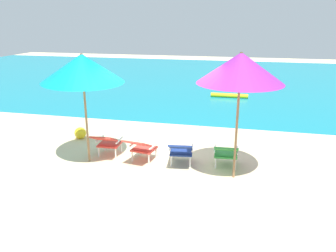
{
  "coord_description": "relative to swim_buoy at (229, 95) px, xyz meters",
  "views": [
    {
      "loc": [
        1.82,
        -7.19,
        3.28
      ],
      "look_at": [
        0.0,
        0.52,
        0.75
      ],
      "focal_mm": 35.95,
      "sensor_mm": 36.0,
      "label": 1
    }
  ],
  "objects": [
    {
      "name": "lounge_chair_near_right",
      "position": [
        -0.68,
        -7.51,
        0.31
      ],
      "size": [
        0.64,
        0.94,
        0.68
      ],
      "color": "navy",
      "rests_on": "ground_plane"
    },
    {
      "name": "ocean_band",
      "position": [
        -1.13,
        4.65,
        -0.09
      ],
      "size": [
        40.0,
        18.0,
        0.01
      ],
      "primitive_type": "cube",
      "color": "teal",
      "rests_on": "ground_plane"
    },
    {
      "name": "ground_plane",
      "position": [
        -1.13,
        -3.4,
        -0.1
      ],
      "size": [
        40.0,
        40.0,
        0.0
      ],
      "primitive_type": "plane",
      "color": "beige"
    },
    {
      "name": "swim_buoy",
      "position": [
        0.0,
        0.0,
        0.0
      ],
      "size": [
        1.6,
        0.18,
        0.18
      ],
      "primitive_type": "cylinder",
      "rotation": [
        0.0,
        1.57,
        0.0
      ],
      "color": "yellow",
      "rests_on": "ocean_band"
    },
    {
      "name": "beach_umbrella_left",
      "position": [
        -2.88,
        -7.74,
        2.14
      ],
      "size": [
        2.63,
        2.63,
        2.59
      ],
      "color": "olive",
      "rests_on": "ground_plane"
    },
    {
      "name": "lounge_chair_near_left",
      "position": [
        -1.64,
        -7.52,
        0.31
      ],
      "size": [
        0.66,
        0.94,
        0.68
      ],
      "color": "red",
      "rests_on": "ground_plane"
    },
    {
      "name": "lounge_chair_far_right",
      "position": [
        0.34,
        -7.41,
        0.31
      ],
      "size": [
        0.58,
        0.9,
        0.68
      ],
      "color": "#338E3D",
      "rests_on": "ground_plane"
    },
    {
      "name": "beach_umbrella_right",
      "position": [
        0.55,
        -7.82,
        2.26
      ],
      "size": [
        1.85,
        1.86,
        2.68
      ],
      "color": "olive",
      "rests_on": "ground_plane"
    },
    {
      "name": "lounge_chair_far_left",
      "position": [
        -2.55,
        -7.4,
        0.31
      ],
      "size": [
        0.57,
        0.9,
        0.68
      ],
      "color": "red",
      "rests_on": "ground_plane"
    },
    {
      "name": "beach_ball",
      "position": [
        -3.84,
        -6.32,
        0.07
      ],
      "size": [
        0.33,
        0.33,
        0.33
      ],
      "primitive_type": "sphere",
      "color": "yellow",
      "rests_on": "ground_plane"
    }
  ]
}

